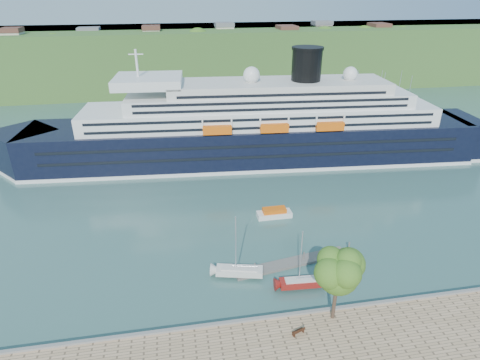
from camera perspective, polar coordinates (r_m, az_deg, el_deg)
ground at (r=57.00m, az=8.21°, el=-18.94°), size 400.00×400.00×0.00m
far_hillside at (r=185.72m, az=-5.61°, el=17.08°), size 400.00×50.00×24.00m
quay_coping at (r=56.07m, az=8.35°, el=-18.24°), size 220.00×0.50×0.30m
cruise_ship at (r=97.90m, az=1.59°, el=10.36°), size 123.80×26.68×27.58m
park_bench at (r=53.39m, az=8.28°, el=-20.45°), size 1.81×1.22×1.08m
promenade_tree at (r=52.75m, az=13.64°, el=-13.99°), size 6.94×6.94×11.50m
floating_pontoon at (r=65.72m, az=7.37°, el=-11.57°), size 19.10×5.48×0.42m
sailboat_white_near at (r=59.84m, az=-0.08°, el=-9.80°), size 8.09×3.95×10.08m
sailboat_red at (r=58.70m, az=9.07°, el=-11.39°), size 7.40×2.47×9.42m
tender_launch at (r=77.08m, az=4.90°, el=-4.64°), size 6.74×2.38×1.85m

